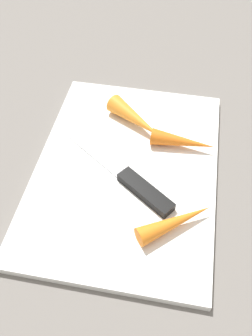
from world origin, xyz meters
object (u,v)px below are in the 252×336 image
Objects in this scene: carrot_medium at (176,222)px; carrot_longest at (137,119)px; cutting_board at (126,171)px; knife at (138,186)px; carrot_shortest at (183,142)px.

carrot_medium is 0.99× the size of carrot_longest.
carrot_medium is (-0.08, -0.08, 0.02)m from cutting_board.
carrot_medium is at bearing 173.08° from knife.
knife is at bearing -144.74° from cutting_board.
carrot_longest is at bearing 78.59° from carrot_medium.
cutting_board is at bearing -55.00° from carrot_longest.
carrot_medium reaches higher than knife.
cutting_board is 2.07× the size of knife.
carrot_shortest is at bearing -85.07° from knife.
knife is (-0.03, -0.02, 0.01)m from cutting_board.
carrot_longest is at bearing 159.57° from carrot_shortest.
cutting_board is 3.44× the size of carrot_medium.
carrot_shortest is (0.14, 0.00, 0.00)m from carrot_medium.
carrot_shortest is 0.90× the size of carrot_longest.
carrot_medium reaches higher than cutting_board.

